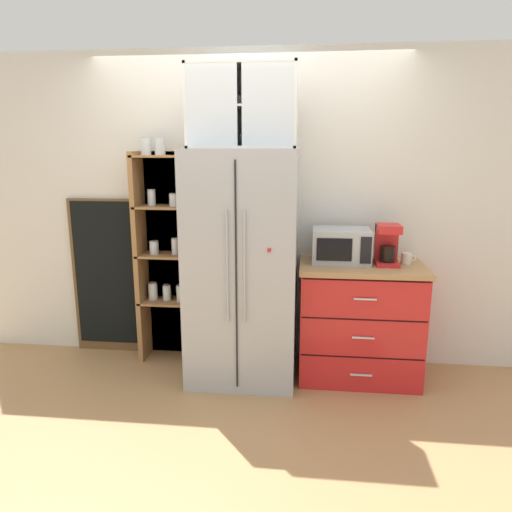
# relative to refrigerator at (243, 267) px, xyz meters

# --- Properties ---
(ground_plane) EXTENTS (10.61, 10.61, 0.00)m
(ground_plane) POSITION_rel_refrigerator_xyz_m (-0.00, 0.00, -0.89)
(ground_plane) COLOR tan
(wall_back_cream) EXTENTS (4.92, 0.10, 2.55)m
(wall_back_cream) POSITION_rel_refrigerator_xyz_m (-0.00, 0.40, 0.38)
(wall_back_cream) COLOR silver
(wall_back_cream) RESTS_ON ground
(refrigerator) EXTENTS (0.82, 0.73, 1.78)m
(refrigerator) POSITION_rel_refrigerator_xyz_m (0.00, 0.00, 0.00)
(refrigerator) COLOR #ADAFB5
(refrigerator) RESTS_ON ground
(pantry_shelf_column) EXTENTS (0.51, 0.29, 1.87)m
(pantry_shelf_column) POSITION_rel_refrigerator_xyz_m (-0.69, 0.28, 0.04)
(pantry_shelf_column) COLOR brown
(pantry_shelf_column) RESTS_ON ground
(counter_cabinet) EXTENTS (0.95, 0.60, 0.92)m
(counter_cabinet) POSITION_rel_refrigerator_xyz_m (0.91, 0.07, -0.43)
(counter_cabinet) COLOR red
(counter_cabinet) RESTS_ON ground
(microwave) EXTENTS (0.44, 0.33, 0.26)m
(microwave) POSITION_rel_refrigerator_xyz_m (0.75, 0.12, 0.16)
(microwave) COLOR #ADAFB5
(microwave) RESTS_ON counter_cabinet
(coffee_maker) EXTENTS (0.17, 0.20, 0.31)m
(coffee_maker) POSITION_rel_refrigerator_xyz_m (1.09, 0.08, 0.19)
(coffee_maker) COLOR red
(coffee_maker) RESTS_ON counter_cabinet
(mug_cream) EXTENTS (0.11, 0.08, 0.08)m
(mug_cream) POSITION_rel_refrigerator_xyz_m (1.25, 0.12, 0.07)
(mug_cream) COLOR silver
(mug_cream) RESTS_ON counter_cabinet
(bottle_cobalt) EXTENTS (0.07, 0.07, 0.26)m
(bottle_cobalt) POSITION_rel_refrigerator_xyz_m (0.91, 0.08, 0.14)
(bottle_cobalt) COLOR navy
(bottle_cobalt) RESTS_ON counter_cabinet
(upper_cabinet) EXTENTS (0.79, 0.32, 0.59)m
(upper_cabinet) POSITION_rel_refrigerator_xyz_m (-0.00, 0.05, 1.18)
(upper_cabinet) COLOR silver
(upper_cabinet) RESTS_ON refrigerator
(chalkboard_menu) EXTENTS (0.60, 0.04, 1.37)m
(chalkboard_menu) POSITION_rel_refrigerator_xyz_m (-1.26, 0.33, -0.20)
(chalkboard_menu) COLOR brown
(chalkboard_menu) RESTS_ON ground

